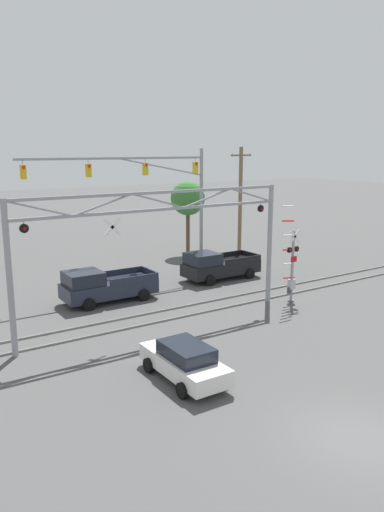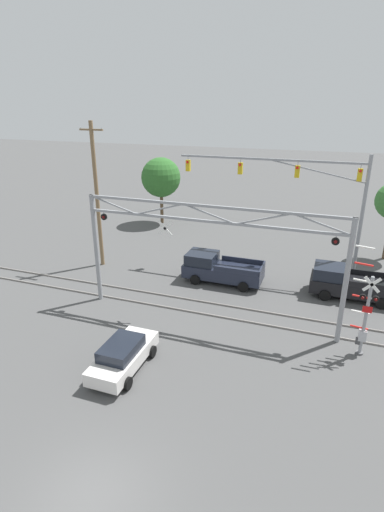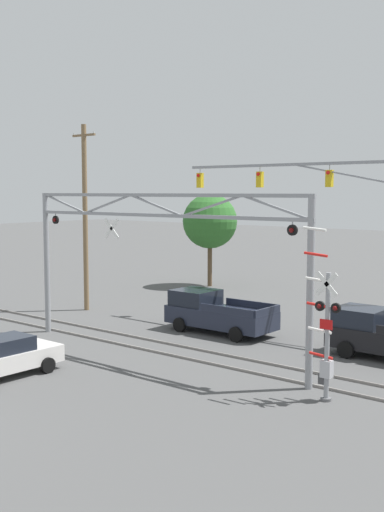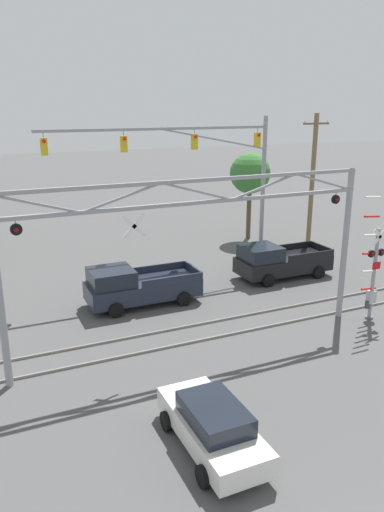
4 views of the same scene
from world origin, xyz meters
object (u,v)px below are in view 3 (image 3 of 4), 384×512
object	(u,v)px
traffic_signal_span	(352,206)
sedan_waiting	(4,357)
crossing_signal_mast	(325,337)
utility_pole_left	(85,216)
crossing_gantry	(156,245)
background_tree_beyond_span	(210,221)
pickup_truck_lead	(215,313)

from	to	relation	value
traffic_signal_span	sedan_waiting	world-z (taller)	traffic_signal_span
crossing_signal_mast	utility_pole_left	distance (m)	19.31
crossing_gantry	background_tree_beyond_span	bearing A→B (deg)	121.39
crossing_gantry	sedan_waiting	bearing A→B (deg)	-110.97
crossing_gantry	crossing_signal_mast	world-z (taller)	crossing_gantry
crossing_signal_mast	background_tree_beyond_span	world-z (taller)	background_tree_beyond_span
traffic_signal_span	sedan_waiting	distance (m)	16.36
traffic_signal_span	utility_pole_left	world-z (taller)	utility_pole_left
traffic_signal_span	utility_pole_left	size ratio (longest dim) A/B	1.21
crossing_signal_mast	sedan_waiting	bearing A→B (deg)	-154.18
pickup_truck_lead	traffic_signal_span	bearing A→B (deg)	28.24
crossing_signal_mast	pickup_truck_lead	size ratio (longest dim) A/B	1.05
sedan_waiting	crossing_signal_mast	bearing A→B (deg)	25.82
traffic_signal_span	pickup_truck_lead	size ratio (longest dim) A/B	2.35
crossing_gantry	crossing_signal_mast	distance (m)	8.51
crossing_gantry	traffic_signal_span	size ratio (longest dim) A/B	1.14
sedan_waiting	pickup_truck_lead	bearing A→B (deg)	82.54
crossing_gantry	background_tree_beyond_span	size ratio (longest dim) A/B	2.19
sedan_waiting	traffic_signal_span	bearing A→B (deg)	63.38
crossing_signal_mast	crossing_gantry	bearing A→B (deg)	174.48
pickup_truck_lead	sedan_waiting	xyz separation A→B (m)	(-1.42, -10.86, -0.20)
crossing_gantry	sedan_waiting	distance (m)	7.27
traffic_signal_span	utility_pole_left	bearing A→B (deg)	-168.38
traffic_signal_span	sedan_waiting	size ratio (longest dim) A/B	3.03
traffic_signal_span	crossing_gantry	bearing A→B (deg)	-120.37
crossing_signal_mast	background_tree_beyond_span	size ratio (longest dim) A/B	0.85
pickup_truck_lead	sedan_waiting	size ratio (longest dim) A/B	1.29
crossing_signal_mast	pickup_truck_lead	world-z (taller)	crossing_signal_mast
utility_pole_left	background_tree_beyond_span	xyz separation A→B (m)	(-0.26, 11.82, -0.75)
crossing_gantry	pickup_truck_lead	size ratio (longest dim) A/B	2.69
crossing_signal_mast	traffic_signal_span	bearing A→B (deg)	111.08
pickup_truck_lead	background_tree_beyond_span	world-z (taller)	background_tree_beyond_span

